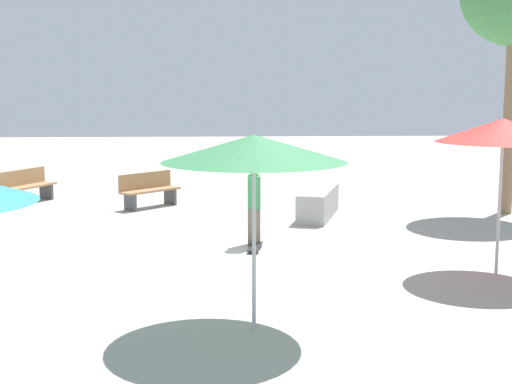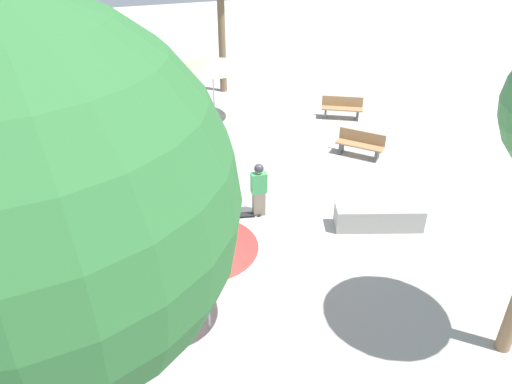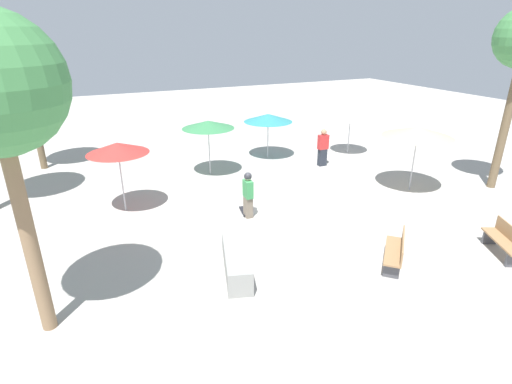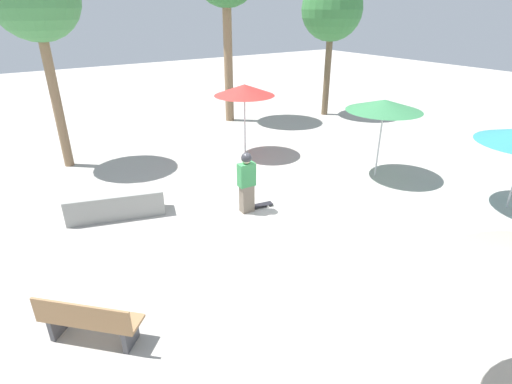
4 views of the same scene
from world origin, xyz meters
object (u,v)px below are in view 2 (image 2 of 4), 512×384
(concrete_ledge, at_px, (379,218))
(bystander_watching, at_px, (111,128))
(shade_umbrella_teal, at_px, (30,126))
(palm_tree_right, at_px, (38,221))
(bench_far, at_px, (360,144))
(shade_umbrella_green, at_px, (73,166))
(skateboard, at_px, (247,214))
(skater_main, at_px, (259,188))
(bench_near, at_px, (342,108))
(shade_umbrella_red, at_px, (204,240))
(shade_umbrella_tan, at_px, (212,62))
(shade_umbrella_white, at_px, (69,79))

(concrete_ledge, height_order, bystander_watching, bystander_watching)
(shade_umbrella_teal, distance_m, palm_tree_right, 12.39)
(bench_far, height_order, shade_umbrella_green, shade_umbrella_green)
(concrete_ledge, distance_m, bystander_watching, 9.43)
(skateboard, height_order, concrete_ledge, concrete_ledge)
(skater_main, xyz_separation_m, bystander_watching, (3.54, -5.32, -0.00))
(skater_main, bearing_deg, bench_near, -131.21)
(shade_umbrella_green, distance_m, shade_umbrella_red, 4.54)
(shade_umbrella_teal, distance_m, bystander_watching, 3.02)
(skater_main, relative_size, shade_umbrella_green, 0.67)
(bench_near, distance_m, shade_umbrella_tan, 5.36)
(shade_umbrella_tan, bearing_deg, shade_umbrella_white, -9.38)
(shade_umbrella_white, height_order, palm_tree_right, palm_tree_right)
(shade_umbrella_green, bearing_deg, shade_umbrella_white, -89.33)
(shade_umbrella_green, bearing_deg, shade_umbrella_red, 120.49)
(shade_umbrella_tan, distance_m, shade_umbrella_white, 5.18)
(shade_umbrella_tan, bearing_deg, bench_near, 164.85)
(shade_umbrella_green, bearing_deg, skateboard, 176.86)
(bystander_watching, bearing_deg, shade_umbrella_red, 9.24)
(shade_umbrella_teal, bearing_deg, palm_tree_right, 97.77)
(bystander_watching, bearing_deg, shade_umbrella_tan, 111.93)
(concrete_ledge, distance_m, shade_umbrella_white, 12.03)
(concrete_ledge, height_order, bench_near, bench_near)
(bench_far, bearing_deg, skater_main, 73.41)
(shade_umbrella_red, relative_size, bystander_watching, 1.43)
(bench_far, bearing_deg, shade_umbrella_tan, -3.02)
(skater_main, relative_size, shade_umbrella_red, 0.65)
(shade_umbrella_green, xyz_separation_m, shade_umbrella_red, (-2.30, 3.91, 0.06))
(bystander_watching, bearing_deg, shade_umbrella_green, -10.37)
(concrete_ledge, xyz_separation_m, palm_tree_right, (7.05, 6.39, 5.61))
(shade_umbrella_green, distance_m, bystander_watching, 5.37)
(skater_main, bearing_deg, shade_umbrella_green, -0.31)
(skateboard, distance_m, shade_umbrella_tan, 7.21)
(skateboard, distance_m, shade_umbrella_green, 4.75)
(skater_main, relative_size, bench_far, 1.10)
(palm_tree_right, bearing_deg, shade_umbrella_white, -88.25)
(bench_near, height_order, shade_umbrella_teal, shade_umbrella_teal)
(concrete_ledge, bearing_deg, shade_umbrella_red, 22.04)
(shade_umbrella_red, bearing_deg, bench_near, -129.47)
(skater_main, distance_m, bystander_watching, 6.39)
(bench_near, relative_size, shade_umbrella_white, 0.76)
(bench_far, distance_m, shade_umbrella_tan, 6.26)
(shade_umbrella_teal, bearing_deg, shade_umbrella_green, 109.33)
(skateboard, xyz_separation_m, shade_umbrella_tan, (-0.77, -6.81, 2.26))
(shade_umbrella_green, xyz_separation_m, bystander_watching, (-1.06, -5.09, -1.34))
(shade_umbrella_teal, height_order, palm_tree_right, palm_tree_right)
(palm_tree_right, bearing_deg, skater_main, -117.74)
(bench_far, xyz_separation_m, shade_umbrella_green, (8.98, 2.12, 1.77))
(bench_far, bearing_deg, palm_tree_right, 95.55)
(concrete_ledge, xyz_separation_m, shade_umbrella_red, (5.14, 2.08, 1.94))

